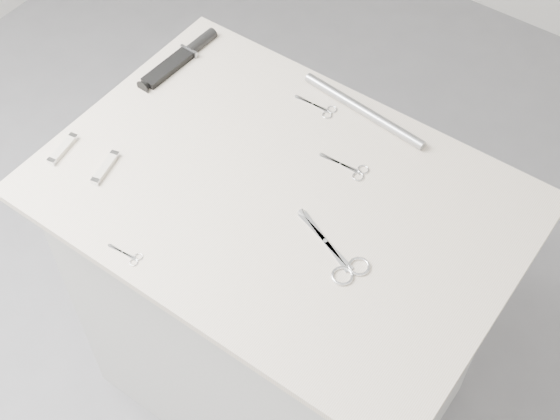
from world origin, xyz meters
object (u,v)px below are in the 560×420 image
Objects in this scene: pocket_knife_b at (105,167)px; metal_rail at (363,110)px; sheathed_knife at (183,56)px; large_shears at (341,260)px; pocket_knife_a at (63,149)px; tiny_scissors at (129,256)px; embroidery_scissors_b at (321,108)px; embroidery_scissors_a at (351,169)px; plinth at (281,307)px.

metal_rail is (0.36, 0.46, 0.00)m from pocket_knife_b.
sheathed_knife is 0.46m from metal_rail.
metal_rail is at bearing -51.41° from pocket_knife_b.
pocket_knife_a is (-0.65, -0.11, 0.00)m from large_shears.
large_shears is 0.55m from pocket_knife_b.
sheathed_knife is (-0.63, 0.27, 0.01)m from large_shears.
tiny_scissors is 0.32× the size of sheathed_knife.
pocket_knife_a is at bearing -148.97° from large_shears.
embroidery_scissors_b is at bearing -79.39° from sheathed_knife.
tiny_scissors is (-0.35, -0.24, -0.00)m from large_shears.
pocket_knife_a is at bearing 179.34° from sheathed_knife.
embroidery_scissors_a is at bearing 57.19° from tiny_scissors.
embroidery_scissors_b is at bearing 105.04° from plinth.
embroidery_scissors_b reaches higher than plinth.
metal_rail is (0.45, 0.10, 0.00)m from sheathed_knife.
pocket_knife_b is (-0.34, -0.17, 0.48)m from plinth.
plinth is 3.79× the size of sheathed_knife.
pocket_knife_b is (-0.43, -0.31, 0.00)m from embroidery_scissors_a.
plinth is 8.04× the size of embroidery_scissors_a.
large_shears is 2.52× the size of tiny_scissors.
pocket_knife_b is at bearing -92.37° from pocket_knife_a.
sheathed_knife is at bearing 114.36° from tiny_scissors.
pocket_knife_b reaches higher than embroidery_scissors_a.
plinth is 0.54m from embroidery_scissors_b.
tiny_scissors is 0.82× the size of pocket_knife_a.
embroidery_scissors_a is 0.34× the size of metal_rail.
metal_rail is at bearing 137.32° from large_shears.
embroidery_scissors_b and tiny_scissors have the same top height.
pocket_knife_a is 0.97× the size of pocket_knife_b.
large_shears reaches higher than plinth.
pocket_knife_b is at bearing -127.81° from metal_rail.
sheathed_knife reaches higher than embroidery_scissors_a.
metal_rail is at bearing -54.65° from pocket_knife_a.
metal_rail reaches higher than plinth.
pocket_knife_a is (-0.54, -0.32, 0.00)m from embroidery_scissors_a.
embroidery_scissors_a is at bearing -69.18° from pocket_knife_a.
large_shears is at bearing -52.59° from embroidery_scissors_b.
large_shears is at bearing -93.40° from pocket_knife_b.
plinth is 2.74× the size of metal_rail.
embroidery_scissors_b is 0.57m from tiny_scissors.
metal_rail is (0.09, 0.04, 0.01)m from embroidery_scissors_b.
pocket_knife_b reaches higher than pocket_knife_a.
pocket_knife_b is at bearing 139.38° from tiny_scissors.
pocket_knife_a reaches higher than large_shears.
large_shears is 1.88× the size of embroidery_scissors_b.
metal_rail is at bearing -75.70° from sheathed_knife.
plinth is 9.34× the size of pocket_knife_b.
sheathed_knife is 0.38m from pocket_knife_a.
plinth is 9.61× the size of pocket_knife_a.
embroidery_scissors_b is 0.10m from metal_rail.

